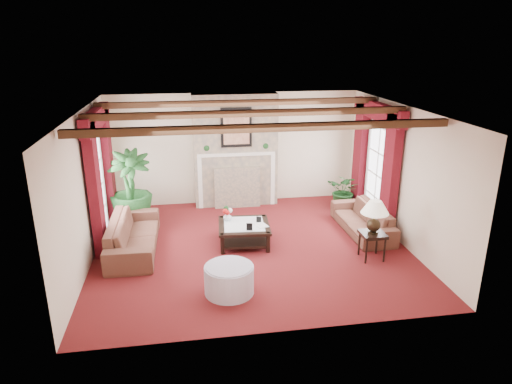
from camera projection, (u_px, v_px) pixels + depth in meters
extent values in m
plane|color=#4C0F0D|center=(252.00, 247.00, 8.98)|extent=(6.00, 6.00, 0.00)
plane|color=white|center=(251.00, 110.00, 8.12)|extent=(6.00, 6.00, 0.00)
cube|color=beige|center=(235.00, 149.00, 11.12)|extent=(6.00, 0.02, 2.70)
cube|color=beige|center=(85.00, 190.00, 8.10)|extent=(0.02, 5.50, 2.70)
cube|color=beige|center=(401.00, 175.00, 9.00)|extent=(0.02, 5.50, 2.70)
imported|color=#3F1119|center=(133.00, 229.00, 8.75)|extent=(2.21, 0.69, 0.86)
imported|color=#3F1119|center=(363.00, 215.00, 9.60)|extent=(1.95, 0.63, 0.75)
imported|color=black|center=(132.00, 204.00, 10.02)|extent=(1.25, 1.83, 0.92)
imported|color=black|center=(344.00, 195.00, 10.97)|extent=(1.63, 1.63, 0.67)
cylinder|color=#AEA5BC|center=(229.00, 280.00, 7.32)|extent=(0.80, 0.80, 0.47)
imported|color=silver|center=(227.00, 217.00, 9.20)|extent=(0.22, 0.22, 0.17)
imported|color=black|center=(257.00, 220.00, 8.87)|extent=(0.22, 0.14, 0.28)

